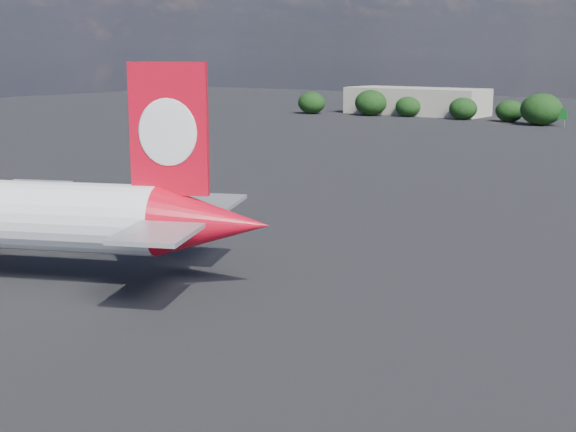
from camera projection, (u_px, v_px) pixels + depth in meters
The scene contains 3 objects.
ground at pixel (406, 202), 100.82m from camera, with size 500.00×500.00×0.00m, color black.
terminal_building at pixel (416, 101), 242.27m from camera, with size 42.00×16.00×8.00m.
highway_sign at pixel (555, 114), 202.90m from camera, with size 6.00×0.30×4.50m.
Camera 1 is at (45.56, -29.32, 18.36)m, focal length 50.00 mm.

